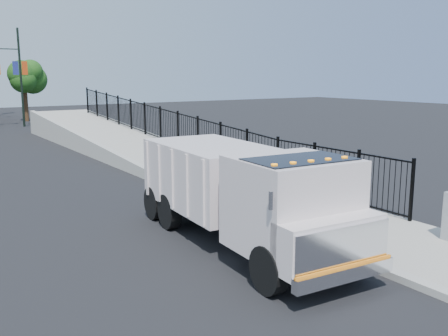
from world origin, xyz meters
TOP-DOWN VIEW (x-y plane):
  - ground at (0.00, 0.00)m, footprint 120.00×120.00m
  - sidewalk at (1.93, -2.00)m, footprint 3.55×12.00m
  - curb at (0.00, -2.00)m, footprint 0.30×12.00m
  - ramp at (2.12, 16.00)m, footprint 3.95×24.06m
  - iron_fence at (3.55, 12.00)m, footprint 0.10×28.00m
  - truck at (-1.51, -0.80)m, footprint 2.97×7.76m
  - worker at (0.90, -1.32)m, footprint 0.66×0.77m
  - light_pole_1 at (0.22, 33.31)m, footprint 3.78×0.22m
  - tree_1 at (1.80, 38.09)m, footprint 2.46×2.46m

SIDE VIEW (x-z plane):
  - ground at x=0.00m, z-range 0.00..0.00m
  - ramp at x=2.12m, z-range -1.60..1.60m
  - sidewalk at x=1.93m, z-range 0.00..0.12m
  - curb at x=0.00m, z-range 0.00..0.16m
  - iron_fence at x=3.55m, z-range 0.00..1.80m
  - worker at x=0.90m, z-range 0.12..1.92m
  - truck at x=-1.51m, z-range 0.16..2.77m
  - tree_1 at x=1.80m, z-range 1.32..6.55m
  - light_pole_1 at x=0.22m, z-range 0.36..8.36m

